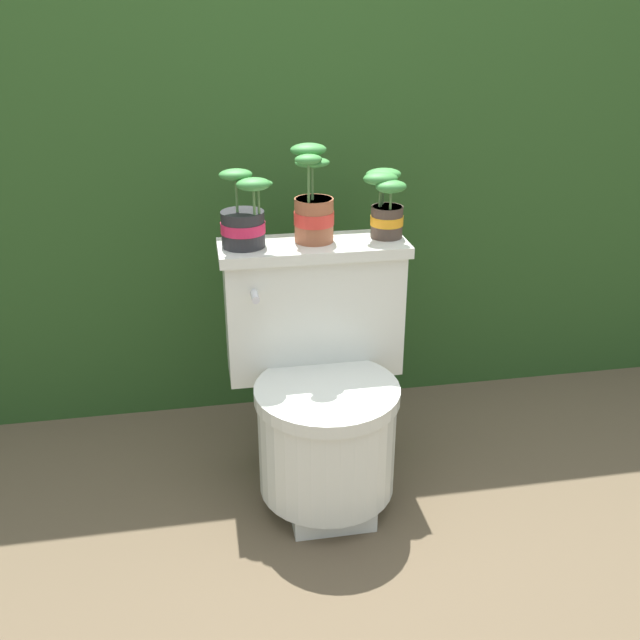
{
  "coord_description": "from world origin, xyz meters",
  "views": [
    {
      "loc": [
        -0.34,
        -1.62,
        1.31
      ],
      "look_at": [
        -0.03,
        0.1,
        0.52
      ],
      "focal_mm": 40.0,
      "sensor_mm": 36.0,
      "label": 1
    }
  ],
  "objects_px": {
    "potted_plant_middle": "(386,203)",
    "toilet": "(321,387)",
    "potted_plant_midleft": "(313,206)",
    "potted_plant_left": "(244,219)"
  },
  "relations": [
    {
      "from": "toilet",
      "to": "potted_plant_middle",
      "type": "distance_m",
      "value": 0.54
    },
    {
      "from": "potted_plant_left",
      "to": "potted_plant_middle",
      "type": "relative_size",
      "value": 1.12
    },
    {
      "from": "potted_plant_midleft",
      "to": "potted_plant_middle",
      "type": "xyz_separation_m",
      "value": [
        0.2,
        0.0,
        -0.0
      ]
    },
    {
      "from": "potted_plant_middle",
      "to": "toilet",
      "type": "bearing_deg",
      "value": -144.68
    },
    {
      "from": "toilet",
      "to": "potted_plant_midleft",
      "type": "xyz_separation_m",
      "value": [
        0.0,
        0.14,
        0.48
      ]
    },
    {
      "from": "toilet",
      "to": "potted_plant_left",
      "type": "distance_m",
      "value": 0.51
    },
    {
      "from": "toilet",
      "to": "potted_plant_middle",
      "type": "height_order",
      "value": "potted_plant_middle"
    },
    {
      "from": "potted_plant_left",
      "to": "toilet",
      "type": "bearing_deg",
      "value": -34.6
    },
    {
      "from": "potted_plant_left",
      "to": "potted_plant_middle",
      "type": "bearing_deg",
      "value": 2.51
    },
    {
      "from": "potted_plant_left",
      "to": "potted_plant_midleft",
      "type": "relative_size",
      "value": 0.81
    }
  ]
}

